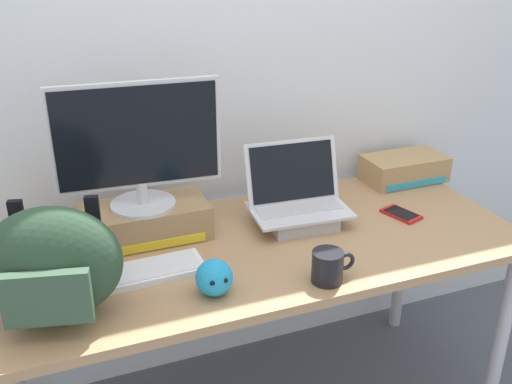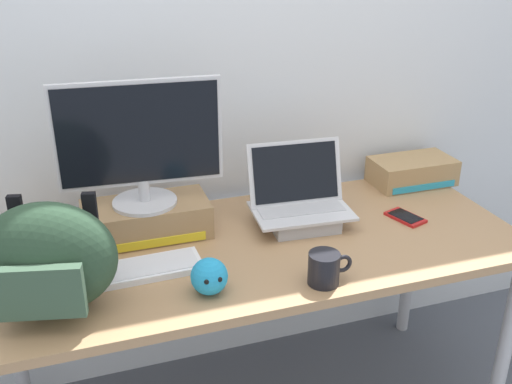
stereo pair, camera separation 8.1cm
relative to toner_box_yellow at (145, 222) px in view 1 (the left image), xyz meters
name	(u,v)px [view 1 (the left image)]	position (x,y,z in m)	size (l,w,h in m)	color
back_wall	(208,44)	(0.32, 0.29, 0.50)	(7.00, 0.10, 2.60)	silver
desk	(256,263)	(0.32, -0.17, -0.13)	(1.73, 0.72, 0.74)	#A87F56
toner_box_yellow	(145,222)	(0.00, 0.00, 0.00)	(0.41, 0.20, 0.11)	#9E7A51
desktop_monitor	(138,145)	(0.00, 0.00, 0.26)	(0.51, 0.21, 0.40)	silver
open_laptop	(298,208)	(0.51, -0.08, 0.00)	(0.34, 0.25, 0.27)	#ADADB2
external_keyboard	(128,276)	(-0.10, -0.23, -0.05)	(0.45, 0.14, 0.02)	white
messenger_backpack	(53,264)	(-0.29, -0.34, 0.10)	(0.38, 0.28, 0.31)	#28422D
coffee_mug	(328,266)	(0.43, -0.45, -0.01)	(0.13, 0.09, 0.10)	black
cell_phone	(401,214)	(0.87, -0.17, -0.05)	(0.11, 0.15, 0.01)	red
plush_toy	(214,278)	(0.11, -0.39, 0.00)	(0.10, 0.10, 0.10)	#2393CC
toner_box_cyan	(404,168)	(1.06, 0.10, -0.01)	(0.32, 0.18, 0.10)	#A88456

